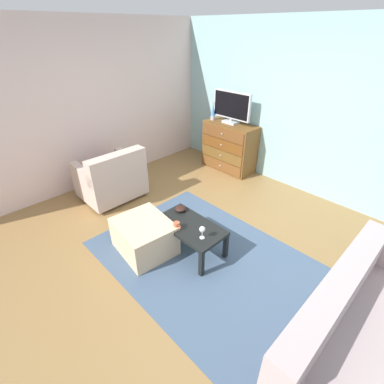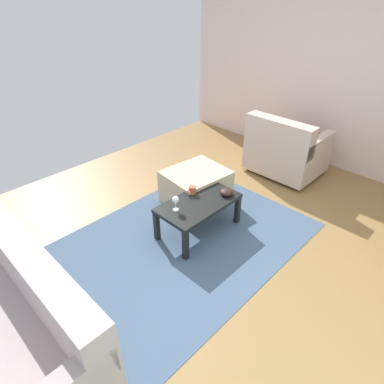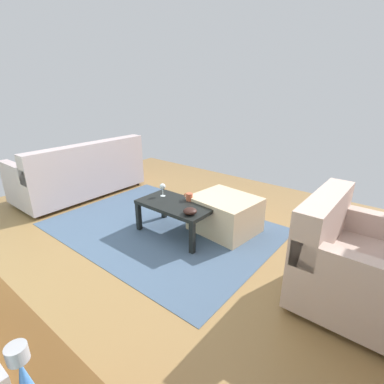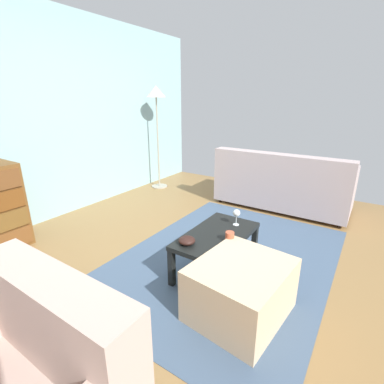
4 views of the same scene
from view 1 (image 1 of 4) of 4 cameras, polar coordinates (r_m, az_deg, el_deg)
name	(u,v)px [view 1 (image 1 of 4)]	position (r m, az deg, el deg)	size (l,w,h in m)	color
ground_plane	(203,244)	(3.70, 2.30, -10.71)	(5.64, 5.02, 0.05)	olive
wall_accent_rear	(305,111)	(4.82, 22.40, 15.31)	(5.64, 0.12, 2.61)	#92BBBD
wall_plain_left	(92,107)	(5.02, -20.10, 16.30)	(0.12, 5.02, 2.61)	beige
area_rug	(204,258)	(3.47, 2.41, -13.47)	(2.60, 1.90, 0.01)	#435771
dresser	(229,147)	(5.40, 7.72, 9.28)	(1.02, 0.49, 0.91)	brown
tv	(232,107)	(5.21, 8.23, 17.17)	(0.80, 0.18, 0.57)	silver
lava_lamp	(213,112)	(5.43, 4.40, 16.25)	(0.09, 0.09, 0.33)	#B7B7BC
coffee_table	(190,228)	(3.38, -0.43, -7.56)	(0.87, 0.48, 0.38)	black
wine_glass	(202,230)	(3.09, 2.15, -7.83)	(0.07, 0.07, 0.16)	silver
mug	(177,225)	(3.27, -3.18, -6.96)	(0.11, 0.08, 0.08)	#BD5638
bowl_decorative	(181,209)	(3.57, -2.40, -3.48)	(0.14, 0.14, 0.06)	black
couch_large	(362,341)	(2.77, 31.85, -24.82)	(0.85, 1.84, 0.84)	#332319
armchair	(112,178)	(4.60, -16.34, 2.75)	(0.80, 0.93, 0.84)	#332319
ottoman	(144,236)	(3.50, -9.90, -9.07)	(0.70, 0.60, 0.42)	beige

